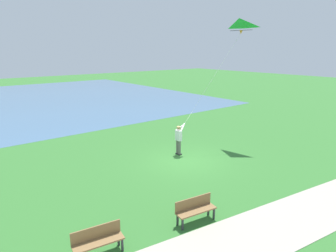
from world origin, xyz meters
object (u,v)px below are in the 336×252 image
at_px(person_kite_flyer, 179,137).
at_px(flying_kite, 239,27).
at_px(park_bench_near_walkway, 195,208).
at_px(park_bench_far_walkway, 98,239).

height_order(person_kite_flyer, flying_kite, flying_kite).
relative_size(park_bench_near_walkway, park_bench_far_walkway, 1.00).
relative_size(flying_kite, park_bench_far_walkway, 3.80).
xyz_separation_m(flying_kite, park_bench_far_walkway, (-4.56, 11.81, -6.75)).
bearing_deg(person_kite_flyer, park_bench_far_walkway, 123.70).
bearing_deg(flying_kite, park_bench_near_walkway, 121.46).
relative_size(person_kite_flyer, park_bench_near_walkway, 1.18).
bearing_deg(person_kite_flyer, park_bench_near_walkway, 143.92).
distance_m(person_kite_flyer, flying_kite, 7.58).
distance_m(park_bench_near_walkway, park_bench_far_walkway, 3.50).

